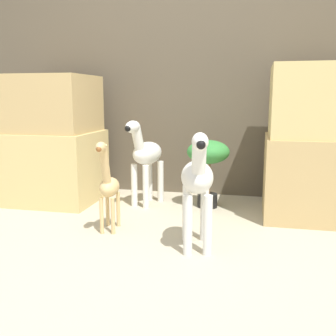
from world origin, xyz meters
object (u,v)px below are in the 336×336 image
at_px(potted_palm_front, 208,158).
at_px(zebra_right, 197,182).
at_px(giraffe_figurine, 108,184).
at_px(zebra_left, 146,156).

bearing_deg(potted_palm_front, zebra_right, -87.05).
xyz_separation_m(giraffe_figurine, potted_palm_front, (0.59, 0.76, 0.08)).
relative_size(giraffe_figurine, potted_palm_front, 1.13).
bearing_deg(giraffe_figurine, zebra_right, -16.12).
xyz_separation_m(zebra_left, potted_palm_front, (0.53, 0.04, -0.00)).
distance_m(zebra_right, giraffe_figurine, 0.67).
bearing_deg(zebra_right, zebra_left, 122.55).
distance_m(zebra_left, giraffe_figurine, 0.73).
distance_m(zebra_left, potted_palm_front, 0.53).
xyz_separation_m(zebra_right, zebra_left, (-0.58, 0.91, 0.00)).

